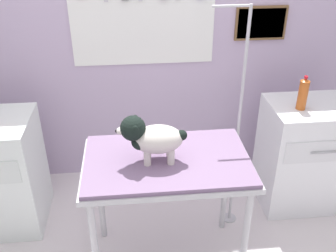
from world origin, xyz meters
name	(u,v)px	position (x,y,z in m)	size (l,w,h in m)	color
rear_wall_panel	(150,54)	(0.00, 1.28, 1.16)	(4.00, 0.11, 2.30)	#B6A2C1
grooming_table	(167,170)	(0.04, 0.13, 0.79)	(1.05, 0.66, 0.88)	#B7B7BC
grooming_arm	(236,134)	(0.57, 0.48, 0.81)	(0.30, 0.11, 1.73)	#B7B7BC
dog	(151,137)	(-0.06, 0.12, 1.04)	(0.43, 0.20, 0.31)	silver
cabinet_right	(304,154)	(1.23, 0.68, 0.46)	(0.68, 0.54, 0.91)	white
soda_bottle	(303,94)	(1.10, 0.63, 1.03)	(0.07, 0.07, 0.26)	#B4531D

